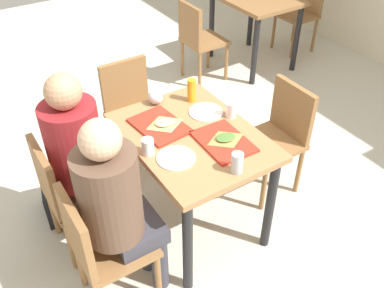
{
  "coord_description": "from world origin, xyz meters",
  "views": [
    {
      "loc": [
        1.74,
        -1.11,
        2.31
      ],
      "look_at": [
        0.0,
        0.0,
        0.7
      ],
      "focal_mm": 39.9,
      "sensor_mm": 36.0,
      "label": 1
    }
  ],
  "objects_px": {
    "person_in_red": "(82,151)",
    "background_table": "(255,9)",
    "soda_can": "(237,163)",
    "chair_far_side": "(280,132)",
    "main_table": "(192,150)",
    "pizza_slice_a": "(165,123)",
    "chair_near_right": "(98,245)",
    "condiment_bottle": "(192,90)",
    "person_in_brown_jacket": "(117,202)",
    "background_chair_far": "(303,9)",
    "paper_plate_center": "(206,112)",
    "paper_plate_near_edge": "(176,158)",
    "pizza_slice_b": "(226,138)",
    "plastic_cup_a": "(231,110)",
    "foil_bundle": "(156,97)",
    "tray_red_near": "(160,126)",
    "chair_left_end": "(132,107)",
    "background_chair_near": "(198,37)",
    "chair_near_left": "(67,190)",
    "tray_red_far": "(223,141)",
    "plastic_cup_b": "(148,147)",
    "handbag": "(56,198)"
  },
  "relations": [
    {
      "from": "soda_can",
      "to": "background_chair_far",
      "type": "xyz_separation_m",
      "value": [
        -2.11,
        2.61,
        -0.34
      ]
    },
    {
      "from": "chair_left_end",
      "to": "pizza_slice_a",
      "type": "height_order",
      "value": "chair_left_end"
    },
    {
      "from": "soda_can",
      "to": "chair_far_side",
      "type": "bearing_deg",
      "value": 119.69
    },
    {
      "from": "pizza_slice_b",
      "to": "background_chair_far",
      "type": "distance_m",
      "value": 3.13
    },
    {
      "from": "plastic_cup_a",
      "to": "tray_red_far",
      "type": "bearing_deg",
      "value": -45.67
    },
    {
      "from": "handbag",
      "to": "background_chair_far",
      "type": "bearing_deg",
      "value": 107.93
    },
    {
      "from": "paper_plate_center",
      "to": "background_table",
      "type": "height_order",
      "value": "paper_plate_center"
    },
    {
      "from": "chair_left_end",
      "to": "soda_can",
      "type": "distance_m",
      "value": 1.34
    },
    {
      "from": "person_in_red",
      "to": "background_table",
      "type": "xyz_separation_m",
      "value": [
        -1.45,
        2.5,
        -0.1
      ]
    },
    {
      "from": "chair_far_side",
      "to": "pizza_slice_a",
      "type": "xyz_separation_m",
      "value": [
        -0.16,
        -0.85,
        0.31
      ]
    },
    {
      "from": "paper_plate_near_edge",
      "to": "handbag",
      "type": "xyz_separation_m",
      "value": [
        -0.74,
        -0.56,
        -0.64
      ]
    },
    {
      "from": "paper_plate_near_edge",
      "to": "background_chair_far",
      "type": "bearing_deg",
      "value": 123.06
    },
    {
      "from": "chair_far_side",
      "to": "handbag",
      "type": "bearing_deg",
      "value": -111.46
    },
    {
      "from": "main_table",
      "to": "person_in_red",
      "type": "bearing_deg",
      "value": -111.92
    },
    {
      "from": "tray_red_far",
      "to": "background_chair_far",
      "type": "xyz_separation_m",
      "value": [
        -1.86,
        2.51,
        -0.29
      ]
    },
    {
      "from": "foil_bundle",
      "to": "background_chair_near",
      "type": "xyz_separation_m",
      "value": [
        -1.28,
        1.17,
        -0.33
      ]
    },
    {
      "from": "handbag",
      "to": "background_chair_far",
      "type": "height_order",
      "value": "background_chair_far"
    },
    {
      "from": "plastic_cup_a",
      "to": "paper_plate_near_edge",
      "type": "bearing_deg",
      "value": -71.44
    },
    {
      "from": "pizza_slice_a",
      "to": "plastic_cup_a",
      "type": "xyz_separation_m",
      "value": [
        0.13,
        0.41,
        0.03
      ]
    },
    {
      "from": "chair_near_right",
      "to": "tray_red_far",
      "type": "bearing_deg",
      "value": 94.89
    },
    {
      "from": "chair_far_side",
      "to": "background_chair_near",
      "type": "bearing_deg",
      "value": 166.46
    },
    {
      "from": "foil_bundle",
      "to": "background_chair_far",
      "type": "distance_m",
      "value": 2.95
    },
    {
      "from": "paper_plate_near_edge",
      "to": "pizza_slice_b",
      "type": "relative_size",
      "value": 1.17
    },
    {
      "from": "main_table",
      "to": "pizza_slice_a",
      "type": "bearing_deg",
      "value": -148.04
    },
    {
      "from": "person_in_brown_jacket",
      "to": "background_chair_far",
      "type": "bearing_deg",
      "value": 120.92
    },
    {
      "from": "chair_near_right",
      "to": "tray_red_near",
      "type": "relative_size",
      "value": 2.34
    },
    {
      "from": "pizza_slice_b",
      "to": "plastic_cup_b",
      "type": "distance_m",
      "value": 0.46
    },
    {
      "from": "chair_near_right",
      "to": "condiment_bottle",
      "type": "distance_m",
      "value": 1.16
    },
    {
      "from": "paper_plate_center",
      "to": "pizza_slice_b",
      "type": "height_order",
      "value": "pizza_slice_b"
    },
    {
      "from": "chair_near_left",
      "to": "condiment_bottle",
      "type": "height_order",
      "value": "condiment_bottle"
    },
    {
      "from": "chair_near_left",
      "to": "pizza_slice_b",
      "type": "xyz_separation_m",
      "value": [
        0.42,
        0.87,
        0.31
      ]
    },
    {
      "from": "person_in_red",
      "to": "paper_plate_near_edge",
      "type": "xyz_separation_m",
      "value": [
        0.39,
        0.41,
        0.04
      ]
    },
    {
      "from": "main_table",
      "to": "chair_near_left",
      "type": "distance_m",
      "value": 0.8
    },
    {
      "from": "chair_near_right",
      "to": "background_table",
      "type": "xyz_separation_m",
      "value": [
        -1.94,
        2.64,
        0.15
      ]
    },
    {
      "from": "paper_plate_near_edge",
      "to": "foil_bundle",
      "type": "xyz_separation_m",
      "value": [
        -0.56,
        0.18,
        0.05
      ]
    },
    {
      "from": "chair_near_left",
      "to": "paper_plate_near_edge",
      "type": "xyz_separation_m",
      "value": [
        0.39,
        0.55,
        0.29
      ]
    },
    {
      "from": "chair_near_right",
      "to": "chair_far_side",
      "type": "height_order",
      "value": "same"
    },
    {
      "from": "paper_plate_center",
      "to": "soda_can",
      "type": "relative_size",
      "value": 1.8
    },
    {
      "from": "paper_plate_center",
      "to": "plastic_cup_a",
      "type": "bearing_deg",
      "value": 41.78
    },
    {
      "from": "chair_near_right",
      "to": "tray_red_near",
      "type": "bearing_deg",
      "value": 123.84
    },
    {
      "from": "chair_near_right",
      "to": "paper_plate_center",
      "type": "xyz_separation_m",
      "value": [
        -0.39,
        0.95,
        0.29
      ]
    },
    {
      "from": "plastic_cup_a",
      "to": "chair_left_end",
      "type": "bearing_deg",
      "value": -159.95
    },
    {
      "from": "tray_red_near",
      "to": "soda_can",
      "type": "height_order",
      "value": "soda_can"
    },
    {
      "from": "paper_plate_near_edge",
      "to": "paper_plate_center",
      "type": "bearing_deg",
      "value": 126.23
    },
    {
      "from": "chair_near_left",
      "to": "paper_plate_near_edge",
      "type": "bearing_deg",
      "value": 54.43
    },
    {
      "from": "person_in_brown_jacket",
      "to": "pizza_slice_a",
      "type": "xyz_separation_m",
      "value": [
        -0.4,
        0.51,
        0.06
      ]
    },
    {
      "from": "tray_red_far",
      "to": "plastic_cup_b",
      "type": "bearing_deg",
      "value": -109.31
    },
    {
      "from": "paper_plate_center",
      "to": "background_chair_near",
      "type": "distance_m",
      "value": 1.84
    },
    {
      "from": "pizza_slice_a",
      "to": "plastic_cup_b",
      "type": "distance_m",
      "value": 0.28
    },
    {
      "from": "plastic_cup_b",
      "to": "background_table",
      "type": "bearing_deg",
      "value": 127.95
    }
  ]
}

